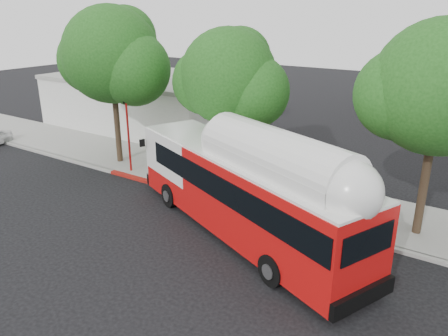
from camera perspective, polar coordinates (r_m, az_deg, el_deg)
name	(u,v)px	position (r m, az deg, el deg)	size (l,w,h in m)	color
ground	(173,234)	(19.69, -6.66, -8.51)	(120.00, 120.00, 0.00)	black
sidewalk	(248,186)	(24.47, 3.11, -2.34)	(60.00, 5.00, 0.15)	gray
curb_strip	(222,202)	(22.44, -0.28, -4.43)	(60.00, 0.30, 0.15)	gray
red_curb_segment	(176,189)	(24.10, -6.23, -2.78)	(10.00, 0.32, 0.16)	maroon
street_tree_left	(118,59)	(27.41, -13.70, 13.66)	(6.67, 5.80, 9.74)	#2D2116
street_tree_mid	(235,81)	(22.84, 1.50, 11.29)	(5.75, 5.00, 8.62)	#2D2116
low_commercial_bldg	(150,101)	(37.81, -9.58, 8.68)	(16.20, 10.20, 4.25)	silver
transit_bus	(243,193)	(18.67, 2.48, -3.34)	(14.03, 7.79, 4.20)	red
signal_pole	(128,136)	(26.49, -12.37, 4.14)	(0.13, 0.43, 4.56)	#AD1412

